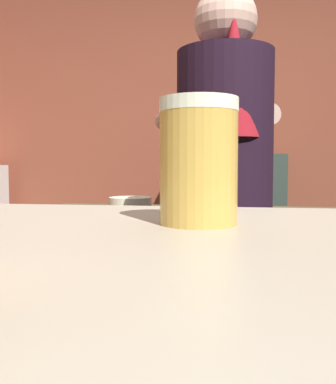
# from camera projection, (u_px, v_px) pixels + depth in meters

# --- Properties ---
(wall_back) EXTENTS (5.20, 0.10, 2.70)m
(wall_back) POSITION_uv_depth(u_px,v_px,m) (205.00, 136.00, 3.61)
(wall_back) COLOR brown
(wall_back) RESTS_ON ground
(prep_counter) EXTENTS (2.10, 0.60, 0.90)m
(prep_counter) POSITION_uv_depth(u_px,v_px,m) (257.00, 308.00, 2.00)
(prep_counter) COLOR #49442C
(prep_counter) RESTS_ON ground
(back_shelf) EXTENTS (0.84, 0.36, 1.19)m
(back_shelf) POSITION_uv_depth(u_px,v_px,m) (229.00, 231.00, 3.35)
(back_shelf) COLOR #313F37
(back_shelf) RESTS_ON ground
(bartender) EXTENTS (0.49, 0.55, 1.73)m
(bartender) POSITION_uv_depth(u_px,v_px,m) (225.00, 197.00, 1.54)
(bartender) COLOR #27312F
(bartender) RESTS_ON ground
(mixing_bowl) EXTENTS (0.21, 0.21, 0.06)m
(mixing_bowl) POSITION_uv_depth(u_px,v_px,m) (130.00, 203.00, 2.11)
(mixing_bowl) COLOR beige
(mixing_bowl) RESTS_ON prep_counter
(chefs_knife) EXTENTS (0.23, 0.12, 0.01)m
(chefs_knife) POSITION_uv_depth(u_px,v_px,m) (289.00, 213.00, 1.90)
(chefs_knife) COLOR silver
(chefs_knife) RESTS_ON prep_counter
(pint_glass_near) EXTENTS (0.08, 0.08, 0.14)m
(pint_glass_near) POSITION_uv_depth(u_px,v_px,m) (199.00, 162.00, 0.46)
(pint_glass_near) COLOR gold
(pint_glass_near) RESTS_ON bar_counter
(bottle_vinegar) EXTENTS (0.05, 0.05, 0.27)m
(bottle_vinegar) POSITION_uv_depth(u_px,v_px,m) (257.00, 141.00, 3.37)
(bottle_vinegar) COLOR red
(bottle_vinegar) RESTS_ON back_shelf
(bottle_soy) EXTENTS (0.07, 0.07, 0.24)m
(bottle_soy) POSITION_uv_depth(u_px,v_px,m) (248.00, 141.00, 3.21)
(bottle_soy) COLOR #B52515
(bottle_soy) RESTS_ON back_shelf
(bottle_hot_sauce) EXTENTS (0.07, 0.07, 0.27)m
(bottle_hot_sauce) POSITION_uv_depth(u_px,v_px,m) (268.00, 141.00, 3.34)
(bottle_hot_sauce) COLOR #CBCD79
(bottle_hot_sauce) RESTS_ON back_shelf
(bottle_olive_oil) EXTENTS (0.08, 0.08, 0.26)m
(bottle_olive_oil) POSITION_uv_depth(u_px,v_px,m) (201.00, 141.00, 3.34)
(bottle_olive_oil) COLOR #4B7E38
(bottle_olive_oil) RESTS_ON back_shelf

